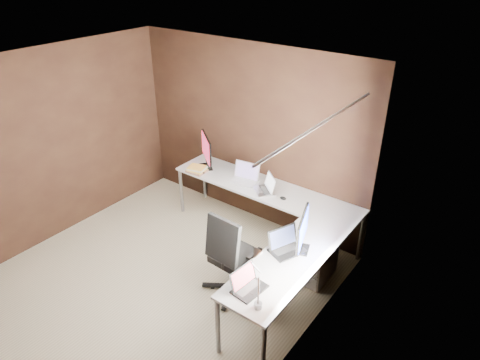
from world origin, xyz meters
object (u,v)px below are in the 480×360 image
Objects in this scene: drawer_pedestal at (314,254)px; desk_lamp at (257,271)px; laptop_black_small at (247,284)px; laptop_white at (245,177)px; monitor_left at (206,150)px; book_stack at (197,169)px; wastebasket at (259,298)px; laptop_black_big at (286,246)px; office_chair at (234,270)px; monitor_right at (302,230)px; laptop_silver at (266,188)px.

desk_lamp reaches higher than drawer_pedestal.
drawer_pedestal is at bearing 4.42° from laptop_black_small.
laptop_white is at bearing 106.37° from desk_lamp.
monitor_left reaches higher than laptop_black_small.
drawer_pedestal is at bearing -4.37° from book_stack.
laptop_black_small is at bearing -61.82° from laptop_white.
wastebasket is (-0.16, 0.45, -0.61)m from laptop_black_small.
desk_lamp is at bearing -145.39° from laptop_black_big.
office_chair is at bearing 131.59° from laptop_black_big.
book_stack is 0.53× the size of desk_lamp.
desk_lamp is at bearing -36.42° from book_stack.
monitor_left is at bearing 170.01° from drawer_pedestal.
laptop_black_small is 0.34m from desk_lamp.
book_stack is 0.26× the size of office_chair.
wastebasket is at bearing 24.69° from laptop_black_small.
drawer_pedestal is at bearing 77.87° from wastebasket.
office_chair reaches higher than laptop_black_big.
desk_lamp is at bearing -37.62° from office_chair.
laptop_silver is (-0.97, 0.80, -0.20)m from monitor_right.
laptop_black_big is 0.39× the size of office_chair.
laptop_black_big is 0.85m from desk_lamp.
desk_lamp is at bearing -59.55° from wastebasket.
laptop_white reaches higher than laptop_black_small.
monitor_left reaches higher than laptop_black_big.
monitor_left reaches higher than laptop_white.
wastebasket is (1.75, -1.20, -0.84)m from monitor_left.
laptop_white is 1.41m from office_chair.
wastebasket is at bearing -56.65° from laptop_white.
laptop_silver is at bearing 33.91° from laptop_black_small.
drawer_pedestal is 1.24× the size of monitor_left.
desk_lamp is 1.09m from wastebasket.
monitor_right is at bearing -2.37° from laptop_black_small.
laptop_black_small is 0.62× the size of desk_lamp.
monitor_left is at bearing 117.55° from desk_lamp.
laptop_black_big is at bearing 61.67° from wastebasket.
book_stack is (-0.69, -0.20, -0.01)m from laptop_white.
laptop_white is 1.39× the size of book_stack.
drawer_pedestal is 1.79× the size of laptop_black_small.
laptop_black_big reaches higher than book_stack.
desk_lamp is 0.50× the size of office_chair.
wastebasket is (-0.19, -0.86, -0.14)m from drawer_pedestal.
wastebasket is at bearing 123.19° from monitor_right.
monitor_left is 0.45× the size of office_chair.
laptop_black_big is 1.25× the size of laptop_black_small.
drawer_pedestal is 0.98m from office_chair.
laptop_white reaches higher than wastebasket.
monitor_left is (-1.93, 0.34, 0.70)m from drawer_pedestal.
laptop_black_small is 0.78m from wastebasket.
office_chair reaches higher than laptop_silver.
laptop_white is at bearing 164.77° from drawer_pedestal.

